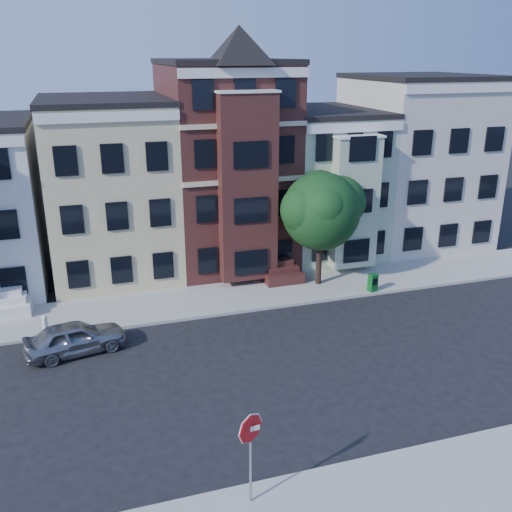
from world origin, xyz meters
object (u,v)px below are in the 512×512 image
object	(u,v)px
parked_car	(75,338)
stop_sign	(250,453)
fire_hydrant	(45,327)
street_tree	(321,216)
newspaper_box	(373,283)

from	to	relation	value
parked_car	stop_sign	size ratio (longest dim) A/B	1.28
fire_hydrant	stop_sign	world-z (taller)	stop_sign
street_tree	parked_car	size ratio (longest dim) A/B	1.83
parked_car	fire_hydrant	size ratio (longest dim) A/B	5.70
street_tree	parked_car	xyz separation A→B (m)	(-13.38, -3.93, -3.39)
newspaper_box	fire_hydrant	bearing A→B (deg)	168.51
street_tree	fire_hydrant	distance (m)	15.26
stop_sign	street_tree	bearing A→B (deg)	54.27
street_tree	newspaper_box	distance (m)	4.67
parked_car	stop_sign	xyz separation A→B (m)	(4.75, -11.04, 1.11)
newspaper_box	stop_sign	world-z (taller)	stop_sign
street_tree	fire_hydrant	size ratio (longest dim) A/B	10.43
street_tree	fire_hydrant	bearing A→B (deg)	-172.44
newspaper_box	stop_sign	distance (m)	17.12
fire_hydrant	stop_sign	xyz separation A→B (m)	(6.07, -13.02, 1.32)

